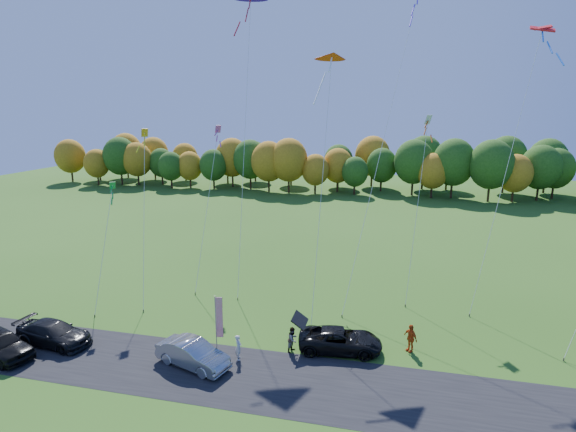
% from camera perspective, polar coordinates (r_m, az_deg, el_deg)
% --- Properties ---
extents(ground, '(160.00, 160.00, 0.00)m').
position_cam_1_polar(ground, '(30.20, -2.70, -15.68)').
color(ground, '#284F15').
extents(asphalt_strip, '(90.00, 6.00, 0.01)m').
position_cam_1_polar(asphalt_strip, '(26.92, -5.16, -19.66)').
color(asphalt_strip, black).
rests_on(asphalt_strip, ground).
extents(tree_line, '(116.00, 12.00, 10.00)m').
position_cam_1_polar(tree_line, '(82.02, 7.84, 2.95)').
color(tree_line, '#1E4711').
rests_on(tree_line, ground).
extents(black_suv, '(5.36, 2.88, 1.43)m').
position_cam_1_polar(black_suv, '(29.09, 6.65, -15.36)').
color(black_suv, black).
rests_on(black_suv, ground).
extents(silver_sedan, '(4.90, 2.96, 1.52)m').
position_cam_1_polar(silver_sedan, '(27.95, -11.99, -16.76)').
color(silver_sedan, '#99999E').
rests_on(silver_sedan, ground).
extents(dark_truck_a, '(5.26, 2.61, 1.47)m').
position_cam_1_polar(dark_truck_a, '(33.20, -27.62, -13.06)').
color(dark_truck_a, black).
rests_on(dark_truck_a, ground).
extents(dark_truck_b, '(5.20, 3.31, 1.65)m').
position_cam_1_polar(dark_truck_b, '(33.24, -32.70, -13.49)').
color(dark_truck_b, black).
rests_on(dark_truck_b, ground).
extents(person_tailgate_a, '(0.48, 0.63, 1.56)m').
position_cam_1_polar(person_tailgate_a, '(28.15, -6.31, -16.24)').
color(person_tailgate_a, silver).
rests_on(person_tailgate_a, ground).
extents(person_tailgate_b, '(0.83, 0.93, 1.59)m').
position_cam_1_polar(person_tailgate_b, '(28.81, 0.61, -15.39)').
color(person_tailgate_b, gray).
rests_on(person_tailgate_b, ground).
extents(person_east, '(1.03, 1.06, 1.79)m').
position_cam_1_polar(person_east, '(29.74, 15.28, -14.70)').
color(person_east, '#C34712').
rests_on(person_east, ground).
extents(feather_flag, '(0.47, 0.14, 3.55)m').
position_cam_1_polar(feather_flag, '(28.76, -8.84, -12.55)').
color(feather_flag, '#999999').
rests_on(feather_flag, ground).
extents(kite_delta_blue, '(3.58, 12.31, 26.53)m').
position_cam_1_polar(kite_delta_blue, '(39.01, -5.49, 10.97)').
color(kite_delta_blue, '#4C3F33').
rests_on(kite_delta_blue, ground).
extents(kite_parafoil_orange, '(6.30, 14.12, 25.14)m').
position_cam_1_polar(kite_parafoil_orange, '(36.85, 12.05, 9.52)').
color(kite_parafoil_orange, '#4C3F33').
rests_on(kite_parafoil_orange, ground).
extents(kite_delta_red, '(2.58, 11.00, 20.14)m').
position_cam_1_polar(kite_delta_red, '(33.11, 4.57, 7.54)').
color(kite_delta_red, '#4C3F33').
rests_on(kite_delta_red, ground).
extents(kite_parafoil_rainbow, '(5.83, 6.48, 20.99)m').
position_cam_1_polar(kite_parafoil_rainbow, '(36.37, 26.01, 5.28)').
color(kite_parafoil_rainbow, '#4C3F33').
rests_on(kite_parafoil_rainbow, ground).
extents(kite_diamond_yellow, '(2.98, 6.58, 13.50)m').
position_cam_1_polar(kite_diamond_yellow, '(36.66, -17.82, -0.07)').
color(kite_diamond_yellow, '#4C3F33').
rests_on(kite_diamond_yellow, ground).
extents(kite_diamond_green, '(0.93, 4.37, 9.59)m').
position_cam_1_polar(kite_diamond_green, '(36.09, -22.29, -3.05)').
color(kite_diamond_green, '#4C3F33').
rests_on(kite_diamond_green, ground).
extents(kite_diamond_white, '(1.76, 6.14, 14.61)m').
position_cam_1_polar(kite_diamond_white, '(36.53, 16.11, 1.02)').
color(kite_diamond_white, '#4C3F33').
rests_on(kite_diamond_white, ground).
extents(kite_diamond_pink, '(1.11, 7.00, 13.64)m').
position_cam_1_polar(kite_diamond_pink, '(38.86, -10.04, 2.76)').
color(kite_diamond_pink, '#4C3F33').
rests_on(kite_diamond_pink, ground).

